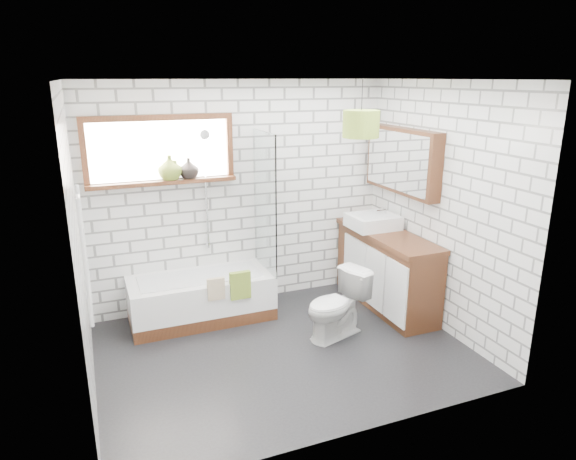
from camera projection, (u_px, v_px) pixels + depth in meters
name	position (u px, v px, depth m)	size (l,w,h in m)	color
floor	(284.00, 351.00, 4.92)	(3.40, 2.60, 0.01)	black
ceiling	(283.00, 79.00, 4.20)	(3.40, 2.60, 0.01)	white
wall_back	(241.00, 196.00, 5.72)	(3.40, 0.01, 2.50)	white
wall_front	(355.00, 277.00, 3.40)	(3.40, 0.01, 2.50)	white
wall_left	(78.00, 249.00, 3.95)	(0.01, 2.60, 2.50)	white
wall_right	(440.00, 208.00, 5.17)	(0.01, 2.60, 2.50)	white
window	(160.00, 151.00, 5.22)	(1.52, 0.16, 0.68)	#3A1D10
towel_radiator	(85.00, 254.00, 3.98)	(0.06, 0.52, 1.00)	white
mirror_cabinet	(402.00, 161.00, 5.56)	(0.16, 1.20, 0.70)	#3A1D10
shower_riser	(206.00, 190.00, 5.51)	(0.02, 0.02, 1.30)	silver
bathtub	(201.00, 298.00, 5.51)	(1.50, 0.66, 0.49)	white
shower_screen	(264.00, 202.00, 5.48)	(0.02, 0.72, 1.50)	white
towel_green	(240.00, 285.00, 5.27)	(0.21, 0.06, 0.29)	olive
towel_beige	(216.00, 289.00, 5.18)	(0.18, 0.04, 0.23)	tan
vanity	(386.00, 270.00, 5.79)	(0.49, 1.52, 0.87)	#3A1D10
basin	(373.00, 221.00, 5.83)	(0.52, 0.46, 0.15)	white
tap	(385.00, 216.00, 5.87)	(0.03, 0.03, 0.14)	silver
toilet	(336.00, 305.00, 5.11)	(0.67, 0.38, 0.68)	white
vase_olive	(170.00, 169.00, 5.28)	(0.24, 0.24, 0.25)	olive
vase_dark	(189.00, 170.00, 5.35)	(0.21, 0.21, 0.21)	black
bottle	(174.00, 172.00, 5.30)	(0.06, 0.06, 0.19)	olive
pendant	(361.00, 124.00, 4.78)	(0.34, 0.34, 0.25)	olive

